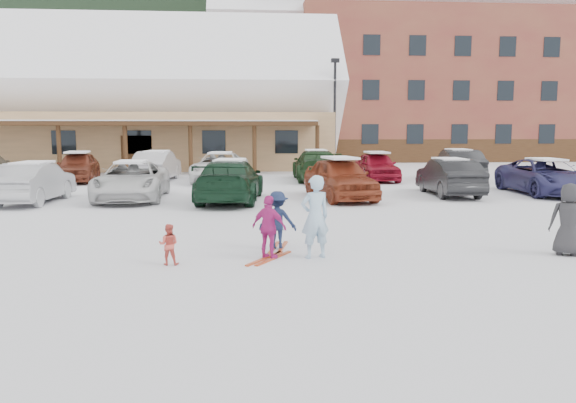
{
  "coord_description": "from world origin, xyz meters",
  "views": [
    {
      "loc": [
        -0.7,
        -11.25,
        2.59
      ],
      "look_at": [
        0.3,
        1.0,
        1.0
      ],
      "focal_mm": 35.0,
      "sensor_mm": 36.0,
      "label": 1
    }
  ],
  "objects": [
    {
      "name": "adult_skier",
      "position": [
        0.75,
        -0.21,
        0.84
      ],
      "size": [
        0.7,
        0.56,
        1.68
      ],
      "primitive_type": "imported",
      "rotation": [
        0.0,
        0.0,
        3.43
      ],
      "color": "#A1C5DE",
      "rests_on": "ground"
    },
    {
      "name": "parked_car_6",
      "position": [
        11.34,
        10.12,
        0.7
      ],
      "size": [
        2.55,
        5.15,
        1.4
      ],
      "primitive_type": "imported",
      "rotation": [
        0.0,
        0.0,
        -0.04
      ],
      "color": "navy",
      "rests_on": "ground"
    },
    {
      "name": "parked_car_11",
      "position": [
        3.0,
        16.78,
        0.77
      ],
      "size": [
        2.31,
        5.36,
        1.54
      ],
      "primitive_type": "imported",
      "rotation": [
        0.0,
        0.0,
        3.11
      ],
      "color": "#203F1F",
      "rests_on": "ground"
    },
    {
      "name": "parked_car_9",
      "position": [
        -4.97,
        17.28,
        0.75
      ],
      "size": [
        1.95,
        4.64,
        1.49
      ],
      "primitive_type": "imported",
      "rotation": [
        0.0,
        0.0,
        3.06
      ],
      "color": "silver",
      "rests_on": "ground"
    },
    {
      "name": "parked_car_2",
      "position": [
        -4.75,
        9.69,
        0.71
      ],
      "size": [
        2.5,
        5.15,
        1.41
      ],
      "primitive_type": "imported",
      "rotation": [
        0.0,
        0.0,
        0.03
      ],
      "color": "silver",
      "rests_on": "ground"
    },
    {
      "name": "parked_car_3",
      "position": [
        -1.14,
        8.84,
        0.75
      ],
      "size": [
        2.64,
        5.36,
        1.5
      ],
      "primitive_type": "imported",
      "rotation": [
        0.0,
        0.0,
        3.03
      ],
      "color": "black",
      "rests_on": "ground"
    },
    {
      "name": "parked_car_8",
      "position": [
        -8.74,
        16.98,
        0.74
      ],
      "size": [
        2.23,
        4.51,
        1.48
      ],
      "primitive_type": "imported",
      "rotation": [
        0.0,
        0.0,
        0.11
      ],
      "color": "brown",
      "rests_on": "ground"
    },
    {
      "name": "skis_child_magenta",
      "position": [
        -0.18,
        -0.24,
        0.01
      ],
      "size": [
        0.91,
        1.29,
        0.03
      ],
      "primitive_type": "cube",
      "rotation": [
        0.0,
        0.0,
        2.58
      ],
      "color": "#AF3D19",
      "rests_on": "ground"
    },
    {
      "name": "parked_car_5",
      "position": [
        7.38,
        10.07,
        0.72
      ],
      "size": [
        1.69,
        4.41,
        1.43
      ],
      "primitive_type": "imported",
      "rotation": [
        0.0,
        0.0,
        3.1
      ],
      "color": "black",
      "rests_on": "ground"
    },
    {
      "name": "parked_car_1",
      "position": [
        -8.04,
        9.09,
        0.71
      ],
      "size": [
        1.71,
        4.39,
        1.43
      ],
      "primitive_type": "imported",
      "rotation": [
        0.0,
        0.0,
        3.1
      ],
      "color": "#A4A6AA",
      "rests_on": "ground"
    },
    {
      "name": "toddler_red",
      "position": [
        -2.12,
        -0.55,
        0.4
      ],
      "size": [
        0.41,
        0.33,
        0.79
      ],
      "primitive_type": "imported",
      "rotation": [
        0.0,
        0.0,
        3.06
      ],
      "color": "#D24E42",
      "rests_on": "ground"
    },
    {
      "name": "forested_hillside",
      "position": [
        0.0,
        85.0,
        19.0
      ],
      "size": [
        300.0,
        70.0,
        38.0
      ],
      "primitive_type": "cube",
      "color": "black",
      "rests_on": "ground"
    },
    {
      "name": "parked_car_4",
      "position": [
        2.9,
        9.26,
        0.77
      ],
      "size": [
        2.53,
        4.76,
        1.54
      ],
      "primitive_type": "imported",
      "rotation": [
        0.0,
        0.0,
        0.16
      ],
      "color": "maroon",
      "rests_on": "ground"
    },
    {
      "name": "ground",
      "position": [
        0.0,
        0.0,
        0.0
      ],
      "size": [
        160.0,
        160.0,
        0.0
      ],
      "primitive_type": "plane",
      "color": "white",
      "rests_on": "ground"
    },
    {
      "name": "parked_car_12",
      "position": [
        6.03,
        16.46,
        0.72
      ],
      "size": [
        1.73,
        4.23,
        1.44
      ],
      "primitive_type": "imported",
      "rotation": [
        0.0,
        0.0,
        0.01
      ],
      "color": "maroon",
      "rests_on": "ground"
    },
    {
      "name": "child_magenta",
      "position": [
        -0.18,
        -0.24,
        0.64
      ],
      "size": [
        0.81,
        0.67,
        1.29
      ],
      "primitive_type": "imported",
      "rotation": [
        0.0,
        0.0,
        2.58
      ],
      "color": "#BC247D",
      "rests_on": "ground"
    },
    {
      "name": "parked_car_10",
      "position": [
        -1.78,
        16.46,
        0.72
      ],
      "size": [
        2.94,
        5.42,
        1.44
      ],
      "primitive_type": "imported",
      "rotation": [
        0.0,
        0.0,
        -0.11
      ],
      "color": "white",
      "rests_on": "ground"
    },
    {
      "name": "day_lodge",
      "position": [
        -9.0,
        27.96,
        3.94
      ],
      "size": [
        29.12,
        12.5,
        10.38
      ],
      "color": "tan",
      "rests_on": "ground"
    },
    {
      "name": "bystander_dark",
      "position": [
        5.97,
        -0.39,
        0.75
      ],
      "size": [
        0.87,
        0.74,
        1.5
      ],
      "primitive_type": "imported",
      "rotation": [
        0.0,
        0.0,
        2.72
      ],
      "color": "#2A2A2D",
      "rests_on": "ground"
    },
    {
      "name": "conifer_3",
      "position": [
        6.0,
        44.0,
        5.12
      ],
      "size": [
        3.96,
        3.96,
        9.18
      ],
      "color": "black",
      "rests_on": "ground"
    },
    {
      "name": "alpine_hotel",
      "position": [
        14.27,
        38.0,
        8.63
      ],
      "size": [
        31.48,
        14.01,
        21.48
      ],
      "color": "maroon",
      "rests_on": "ground"
    },
    {
      "name": "parked_car_13",
      "position": [
        10.25,
        16.52,
        0.78
      ],
      "size": [
        2.15,
        4.87,
        1.56
      ],
      "primitive_type": "imported",
      "rotation": [
        0.0,
        0.0,
        3.03
      ],
      "color": "black",
      "rests_on": "ground"
    },
    {
      "name": "skis_child_navy",
      "position": [
        0.05,
        0.71,
        0.01
      ],
      "size": [
        0.49,
        1.41,
        0.03
      ],
      "primitive_type": "cube",
      "rotation": [
        0.0,
        0.0,
        2.93
      ],
      "color": "#AF3D19",
      "rests_on": "ground"
    },
    {
      "name": "conifer_4",
      "position": [
        34.0,
        46.0,
        6.54
      ],
      "size": [
        5.06,
        5.06,
        11.73
      ],
      "color": "black",
      "rests_on": "ground"
    },
    {
      "name": "lamp_post",
      "position": [
        4.99,
        23.24,
        3.83
      ],
      "size": [
        0.5,
        0.25,
        6.84
      ],
      "color": "black",
      "rests_on": "ground"
    },
    {
      "name": "child_navy",
      "position": [
        0.05,
        0.71,
        0.63
      ],
      "size": [
        0.9,
        0.63,
        1.26
      ],
      "primitive_type": "imported",
      "rotation": [
        0.0,
        0.0,
        2.93
      ],
      "color": "#152140",
      "rests_on": "ground"
    }
  ]
}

